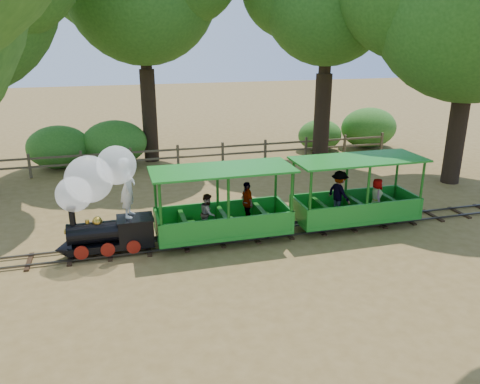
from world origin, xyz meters
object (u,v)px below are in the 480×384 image
object	(u,v)px
carriage_rear	(353,200)
fence	(201,153)
locomotive	(100,194)
carriage_front	(224,214)

from	to	relation	value
carriage_rear	fence	xyz separation A→B (m)	(-3.11, 7.98, -0.26)
locomotive	carriage_rear	distance (m)	7.28
locomotive	fence	distance (m)	8.99
carriage_rear	fence	distance (m)	8.57
locomotive	carriage_rear	xyz separation A→B (m)	(7.23, -0.06, -0.81)
carriage_front	fence	bearing A→B (deg)	83.80
locomotive	fence	bearing A→B (deg)	62.51
carriage_rear	carriage_front	bearing A→B (deg)	-179.87
carriage_front	fence	size ratio (longest dim) A/B	0.21
carriage_front	carriage_rear	bearing A→B (deg)	0.13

